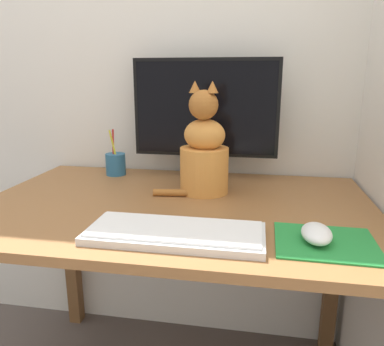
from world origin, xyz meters
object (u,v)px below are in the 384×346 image
keyboard (175,233)px  computer_mouse_right (317,234)px  monitor (205,115)px  pen_cup (116,164)px  cat (204,153)px

keyboard → computer_mouse_right: 0.32m
monitor → pen_cup: 0.39m
monitor → computer_mouse_right: (0.32, -0.50, -0.21)m
monitor → keyboard: bearing=-89.4°
monitor → computer_mouse_right: monitor is taller
keyboard → cat: (0.01, 0.36, 0.12)m
computer_mouse_right → cat: size_ratio=0.30×
monitor → cat: size_ratio=1.46×
monitor → pen_cup: bearing=-179.6°
computer_mouse_right → monitor: bearing=123.1°
keyboard → computer_mouse_right: (0.32, 0.03, 0.01)m
pen_cup → monitor: bearing=0.4°
computer_mouse_right → pen_cup: pen_cup is taller
computer_mouse_right → cat: (-0.30, 0.33, 0.11)m
cat → keyboard: bearing=-79.5°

